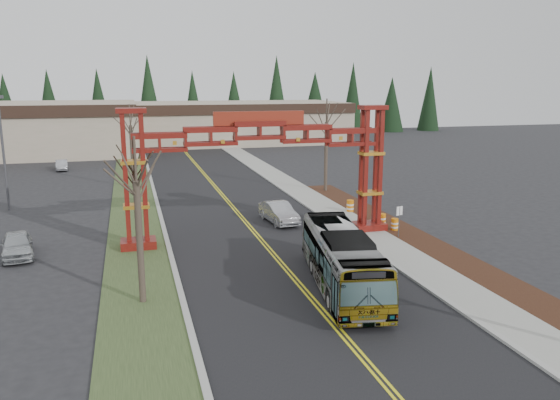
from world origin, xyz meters
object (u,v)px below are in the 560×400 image
object	(u,v)px
retail_building_east	(234,122)
bare_tree_median_mid	(134,171)
barrel_south	(395,225)
barrel_north	(350,206)
transit_bus	(342,260)
barrel_mid	(382,220)
parked_car_far_a	(62,165)
bare_tree_median_near	(136,182)
silver_sedan	(279,213)
light_pole_near	(3,145)
gateway_arch	(259,151)
street_sign	(399,215)
parked_car_near_a	(17,245)
bare_tree_right_far	(327,123)
bare_tree_median_far	(130,126)

from	to	relation	value
retail_building_east	bare_tree_median_mid	size ratio (longest dim) A/B	5.48
barrel_south	barrel_north	size ratio (longest dim) A/B	0.89
transit_bus	barrel_mid	distance (m)	12.89
parked_car_far_a	bare_tree_median_near	world-z (taller)	bare_tree_median_near
silver_sedan	light_pole_near	world-z (taller)	light_pole_near
gateway_arch	street_sign	distance (m)	10.39
parked_car_near_a	bare_tree_right_far	bearing A→B (deg)	19.57
retail_building_east	barrel_mid	distance (m)	61.33
barrel_north	light_pole_near	bearing A→B (deg)	162.27
transit_bus	parked_car_far_a	bearing A→B (deg)	121.56
silver_sedan	barrel_south	bearing A→B (deg)	-39.47
barrel_south	barrel_north	distance (m)	6.19
retail_building_east	light_pole_near	distance (m)	55.57
bare_tree_median_far	street_sign	world-z (taller)	bare_tree_median_far
gateway_arch	bare_tree_median_far	size ratio (longest dim) A/B	2.18
bare_tree_median_near	barrel_mid	bearing A→B (deg)	29.50
parked_car_near_a	barrel_south	xyz separation A→B (m)	(24.83, -0.94, -0.28)
transit_bus	street_sign	distance (m)	10.34
bare_tree_median_near	barrel_mid	xyz separation A→B (m)	(17.37, 9.83, -5.41)
gateway_arch	light_pole_near	bearing A→B (deg)	142.20
bare_tree_median_far	light_pole_near	world-z (taller)	light_pole_near
bare_tree_median_near	bare_tree_median_mid	bearing A→B (deg)	90.00
bare_tree_right_far	barrel_south	xyz separation A→B (m)	(-0.31, -15.12, -6.19)
parked_car_far_a	bare_tree_median_mid	distance (m)	35.93
gateway_arch	barrel_south	distance (m)	11.17
retail_building_east	parked_car_far_a	world-z (taller)	retail_building_east
transit_bus	retail_building_east	bearing A→B (deg)	93.28
bare_tree_median_mid	light_pole_near	distance (m)	16.77
light_pole_near	barrel_mid	distance (m)	31.02
parked_car_near_a	light_pole_near	bearing A→B (deg)	92.49
parked_car_far_a	barrel_mid	world-z (taller)	parked_car_far_a
barrel_mid	parked_car_far_a	bearing A→B (deg)	126.36
street_sign	bare_tree_right_far	bearing A→B (deg)	87.02
parked_car_near_a	barrel_mid	distance (m)	24.52
bare_tree_median_mid	light_pole_near	xyz separation A→B (m)	(-10.17, 13.32, 0.53)
gateway_arch	bare_tree_median_near	world-z (taller)	gateway_arch
bare_tree_median_far	street_sign	xyz separation A→B (m)	(17.13, -23.67, -4.63)
transit_bus	bare_tree_median_near	distance (m)	10.92
retail_building_east	bare_tree_right_far	xyz separation A→B (m)	(0.00, -47.51, 3.15)
gateway_arch	retail_building_east	world-z (taller)	gateway_arch
silver_sedan	parked_car_far_a	size ratio (longest dim) A/B	1.24
gateway_arch	parked_car_near_a	bearing A→B (deg)	179.02
gateway_arch	bare_tree_right_far	xyz separation A→B (m)	(10.00, 14.44, 0.68)
silver_sedan	barrel_mid	size ratio (longest dim) A/B	4.70
barrel_north	barrel_mid	bearing A→B (deg)	-83.67
transit_bus	street_sign	world-z (taller)	transit_bus
parked_car_far_a	bare_tree_median_mid	bearing A→B (deg)	-82.31
barrel_north	parked_car_near_a	bearing A→B (deg)	-167.77
silver_sedan	bare_tree_median_far	xyz separation A→B (m)	(-10.41, 17.32, 5.46)
gateway_arch	parked_car_far_a	world-z (taller)	gateway_arch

